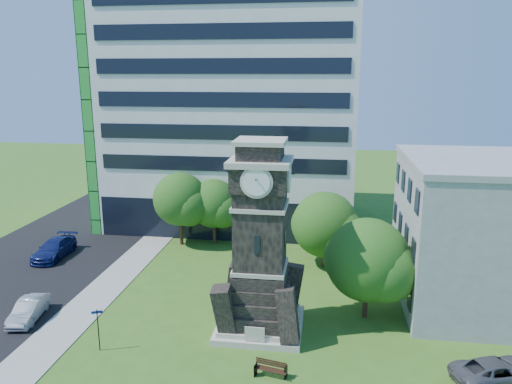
% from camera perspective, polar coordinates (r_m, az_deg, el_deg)
% --- Properties ---
extents(ground, '(160.00, 160.00, 0.00)m').
position_cam_1_polar(ground, '(32.19, -5.55, -16.49)').
color(ground, '#38601B').
rests_on(ground, ground).
extents(sidewalk, '(3.00, 70.00, 0.06)m').
position_cam_1_polar(sidewalk, '(39.39, -17.58, -11.17)').
color(sidewalk, gray).
rests_on(sidewalk, ground).
extents(clock_tower, '(5.40, 5.40, 12.22)m').
position_cam_1_polar(clock_tower, '(31.20, 0.50, -6.70)').
color(clock_tower, beige).
rests_on(clock_tower, ground).
extents(office_tall, '(26.20, 15.11, 28.60)m').
position_cam_1_polar(office_tall, '(53.84, -2.67, 11.57)').
color(office_tall, white).
rests_on(office_tall, ground).
extents(car_street_mid, '(2.03, 4.26, 1.35)m').
position_cam_1_polar(car_street_mid, '(37.30, -24.53, -12.15)').
color(car_street_mid, '#919398').
rests_on(car_street_mid, ground).
extents(car_street_north, '(2.36, 5.51, 1.58)m').
position_cam_1_polar(car_street_north, '(48.08, -22.06, -6.02)').
color(car_street_north, '#131C53').
rests_on(car_street_north, ground).
extents(car_east_lot, '(5.29, 3.73, 1.34)m').
position_cam_1_polar(car_east_lot, '(30.75, 25.83, -18.02)').
color(car_east_lot, '#55555A').
rests_on(car_east_lot, ground).
extents(park_bench, '(1.75, 0.47, 0.90)m').
position_cam_1_polar(park_bench, '(28.63, 1.70, -19.48)').
color(park_bench, black).
rests_on(park_bench, ground).
extents(street_sign, '(0.63, 0.06, 2.63)m').
position_cam_1_polar(street_sign, '(31.63, -17.61, -14.29)').
color(street_sign, black).
rests_on(street_sign, ground).
extents(tree_nw, '(5.56, 5.05, 6.99)m').
position_cam_1_polar(tree_nw, '(47.35, -8.59, -1.02)').
color(tree_nw, '#332114').
rests_on(tree_nw, ground).
extents(tree_nc, '(5.11, 4.64, 6.28)m').
position_cam_1_polar(tree_nc, '(47.43, -4.76, -1.49)').
color(tree_nc, '#332114').
rests_on(tree_nc, ground).
extents(tree_ne, '(6.07, 5.52, 6.45)m').
position_cam_1_polar(tree_ne, '(42.11, 7.98, -3.90)').
color(tree_ne, '#332114').
rests_on(tree_ne, ground).
extents(tree_east, '(6.09, 5.53, 6.86)m').
position_cam_1_polar(tree_east, '(33.87, 12.74, -7.82)').
color(tree_east, '#332114').
rests_on(tree_east, ground).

